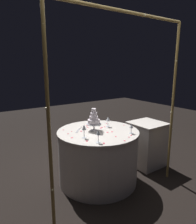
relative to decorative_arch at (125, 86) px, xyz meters
name	(u,v)px	position (x,y,z in m)	size (l,w,h in m)	color
ground_plane	(98,180)	(0.00, -0.55, -1.49)	(12.00, 12.00, 0.00)	black
decorative_arch	(125,86)	(0.00, 0.00, 0.00)	(1.97, 0.06, 2.31)	olive
main_table	(98,156)	(0.00, -0.55, -1.09)	(1.19, 1.19, 0.79)	silver
side_table	(147,144)	(-1.00, -0.49, -1.10)	(0.54, 0.54, 0.77)	silver
tiered_cake	(94,120)	(0.04, -0.59, -0.53)	(0.22, 0.22, 0.33)	silver
wine_glass_0	(97,117)	(-0.17, -0.82, -0.57)	(0.06, 0.06, 0.16)	silver
wine_glass_1	(131,126)	(-0.31, -0.19, -0.59)	(0.06, 0.06, 0.14)	silver
wine_glass_2	(84,128)	(0.32, -0.40, -0.55)	(0.06, 0.06, 0.18)	silver
wine_glass_3	(108,119)	(-0.25, -0.63, -0.57)	(0.07, 0.07, 0.16)	silver
wine_glass_4	(98,133)	(0.27, -0.16, -0.57)	(0.06, 0.06, 0.16)	silver
cake_knife	(79,129)	(0.19, -0.76, -0.69)	(0.22, 0.23, 0.01)	silver
rose_petal_0	(87,126)	(0.00, -0.85, -0.69)	(0.04, 0.03, 0.00)	#E02D47
rose_petal_1	(107,132)	(-0.07, -0.41, -0.69)	(0.04, 0.03, 0.00)	#E02D47
rose_petal_2	(124,125)	(-0.51, -0.55, -0.69)	(0.03, 0.02, 0.00)	#E02D47
rose_petal_3	(72,131)	(0.33, -0.74, -0.69)	(0.02, 0.02, 0.00)	#E02D47
rose_petal_4	(112,132)	(-0.13, -0.39, -0.69)	(0.04, 0.03, 0.00)	#E02D47
rose_petal_5	(105,127)	(-0.20, -0.65, -0.69)	(0.03, 0.02, 0.00)	#E02D47
rose_petal_6	(125,141)	(-0.04, -0.02, -0.69)	(0.03, 0.02, 0.00)	#E02D47
rose_petal_7	(116,137)	(-0.05, -0.20, -0.69)	(0.03, 0.02, 0.00)	#E02D47
rose_petal_8	(81,131)	(0.21, -0.67, -0.69)	(0.04, 0.03, 0.00)	#E02D47
rose_petal_9	(101,128)	(-0.11, -0.63, -0.69)	(0.04, 0.03, 0.00)	#E02D47
rose_petal_10	(104,143)	(0.23, -0.10, -0.69)	(0.04, 0.03, 0.00)	#E02D47
rose_petal_11	(129,137)	(-0.18, -0.09, -0.69)	(0.03, 0.02, 0.00)	#E02D47
rose_petal_12	(68,134)	(0.42, -0.68, -0.69)	(0.03, 0.02, 0.00)	#E02D47
rose_petal_13	(107,123)	(-0.34, -0.78, -0.69)	(0.02, 0.02, 0.00)	#E02D47
rose_petal_14	(87,141)	(0.36, -0.28, -0.69)	(0.03, 0.02, 0.00)	#E02D47
rose_petal_15	(63,130)	(0.40, -0.87, -0.69)	(0.03, 0.02, 0.00)	#E02D47
rose_petal_16	(88,127)	(0.04, -0.77, -0.69)	(0.03, 0.02, 0.00)	#E02D47
rose_petal_17	(72,138)	(0.45, -0.50, -0.69)	(0.04, 0.03, 0.00)	#E02D47
rose_petal_18	(102,127)	(-0.15, -0.65, -0.69)	(0.03, 0.02, 0.00)	#E02D47
rose_petal_19	(131,135)	(-0.26, -0.12, -0.69)	(0.03, 0.02, 0.00)	#E02D47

